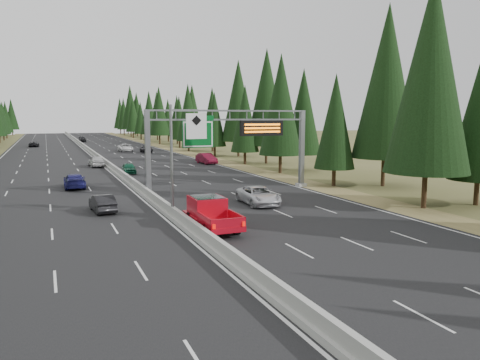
{
  "coord_description": "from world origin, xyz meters",
  "views": [
    {
      "loc": [
        -8.06,
        -6.88,
        7.26
      ],
      "look_at": [
        3.1,
        20.0,
        3.3
      ],
      "focal_mm": 35.0,
      "sensor_mm": 36.0,
      "label": 1
    }
  ],
  "objects": [
    {
      "name": "road",
      "position": [
        0.0,
        80.0,
        0.04
      ],
      "size": [
        32.0,
        260.0,
        0.08
      ],
      "primitive_type": "cube",
      "color": "black",
      "rests_on": "ground"
    },
    {
      "name": "car_onc_near",
      "position": [
        -4.34,
        29.33,
        0.74
      ],
      "size": [
        1.75,
        4.14,
        1.33
      ],
      "primitive_type": "imported",
      "rotation": [
        0.0,
        0.0,
        3.23
      ],
      "color": "black",
      "rests_on": "road"
    },
    {
      "name": "car_ahead_dkred",
      "position": [
        14.5,
        60.84,
        0.89
      ],
      "size": [
        2.15,
        5.03,
        1.61
      ],
      "primitive_type": "imported",
      "rotation": [
        0.0,
        0.0,
        0.09
      ],
      "color": "maroon",
      "rests_on": "road"
    },
    {
      "name": "car_ahead_green",
      "position": [
        1.51,
        53.01,
        0.75
      ],
      "size": [
        1.78,
        3.99,
        1.33
      ],
      "primitive_type": "imported",
      "rotation": [
        0.0,
        0.0,
        -0.05
      ],
      "color": "#125035",
      "rests_on": "road"
    },
    {
      "name": "car_ahead_dkgrey",
      "position": [
        10.49,
        87.07,
        0.85
      ],
      "size": [
        2.6,
        5.49,
        1.55
      ],
      "primitive_type": "imported",
      "rotation": [
        0.0,
        0.0,
        -0.08
      ],
      "color": "black",
      "rests_on": "road"
    },
    {
      "name": "red_pickup",
      "position": [
        1.5,
        21.33,
        1.18
      ],
      "size": [
        2.18,
        6.1,
        1.99
      ],
      "color": "black",
      "rests_on": "road"
    },
    {
      "name": "median_barrier",
      "position": [
        0.0,
        80.0,
        0.41
      ],
      "size": [
        0.7,
        260.0,
        0.85
      ],
      "color": "gray",
      "rests_on": "road"
    },
    {
      "name": "shoulder_right",
      "position": [
        17.8,
        80.0,
        0.03
      ],
      "size": [
        3.6,
        260.0,
        0.06
      ],
      "primitive_type": "cube",
      "color": "olive",
      "rests_on": "ground"
    },
    {
      "name": "silver_minivan",
      "position": [
        7.9,
        27.63,
        0.81
      ],
      "size": [
        2.66,
        5.36,
        1.46
      ],
      "primitive_type": "imported",
      "rotation": [
        0.0,
        0.0,
        -0.05
      ],
      "color": "silver",
      "rests_on": "road"
    },
    {
      "name": "car_ahead_white",
      "position": [
        7.06,
        91.59,
        0.84
      ],
      "size": [
        2.71,
        5.57,
        1.53
      ],
      "primitive_type": "imported",
      "rotation": [
        0.0,
        0.0,
        0.03
      ],
      "color": "white",
      "rests_on": "road"
    },
    {
      "name": "sign_gantry",
      "position": [
        8.92,
        34.88,
        5.27
      ],
      "size": [
        16.75,
        0.98,
        7.8
      ],
      "color": "slate",
      "rests_on": "road"
    },
    {
      "name": "tree_row_right",
      "position": [
        22.0,
        72.81,
        8.85
      ],
      "size": [
        11.81,
        243.07,
        18.64
      ],
      "color": "black",
      "rests_on": "ground"
    },
    {
      "name": "car_onc_blue",
      "position": [
        -5.58,
        42.68,
        0.81
      ],
      "size": [
        2.14,
        5.09,
        1.47
      ],
      "primitive_type": "imported",
      "rotation": [
        0.0,
        0.0,
        3.12
      ],
      "color": "navy",
      "rests_on": "road"
    },
    {
      "name": "car_ahead_far",
      "position": [
        1.5,
        133.48,
        0.9
      ],
      "size": [
        2.05,
        4.85,
        1.64
      ],
      "primitive_type": "imported",
      "rotation": [
        0.0,
        0.0,
        0.03
      ],
      "color": "black",
      "rests_on": "road"
    },
    {
      "name": "car_onc_white",
      "position": [
        -1.5,
        62.75,
        0.88
      ],
      "size": [
        2.03,
        4.77,
        1.61
      ],
      "primitive_type": "imported",
      "rotation": [
        0.0,
        0.0,
        3.17
      ],
      "color": "#BBBBBB",
      "rests_on": "road"
    },
    {
      "name": "car_onc_far",
      "position": [
        -10.7,
        114.53,
        0.72
      ],
      "size": [
        2.33,
        4.72,
        1.29
      ],
      "primitive_type": "imported",
      "rotation": [
        0.0,
        0.0,
        3.1
      ],
      "color": "black",
      "rests_on": "road"
    },
    {
      "name": "hov_sign_pole",
      "position": [
        0.58,
        24.97,
        4.72
      ],
      "size": [
        2.8,
        0.5,
        8.0
      ],
      "color": "slate",
      "rests_on": "road"
    }
  ]
}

